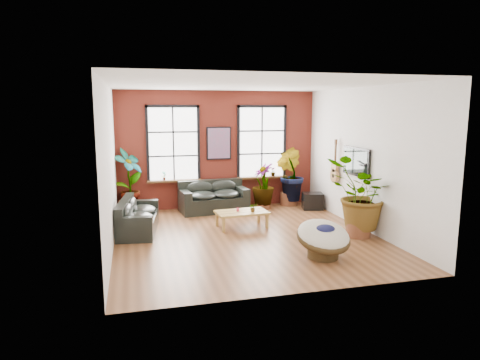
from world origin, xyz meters
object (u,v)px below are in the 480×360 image
object	(u,v)px
sofa_back	(213,198)
sofa_left	(136,217)
papasan_chair	(323,238)
coffee_table	(242,213)

from	to	relation	value
sofa_back	sofa_left	xyz separation A→B (m)	(-2.22, -1.64, -0.05)
sofa_left	papasan_chair	xyz separation A→B (m)	(3.62, -2.84, 0.06)
coffee_table	papasan_chair	bearing A→B (deg)	-72.87
sofa_back	papasan_chair	world-z (taller)	sofa_back
coffee_table	papasan_chair	distance (m)	2.77
sofa_back	sofa_left	bearing A→B (deg)	-148.88
sofa_left	coffee_table	world-z (taller)	sofa_left
sofa_left	papasan_chair	world-z (taller)	papasan_chair
coffee_table	papasan_chair	size ratio (longest dim) A/B	1.15
sofa_back	papasan_chair	xyz separation A→B (m)	(1.40, -4.48, 0.01)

